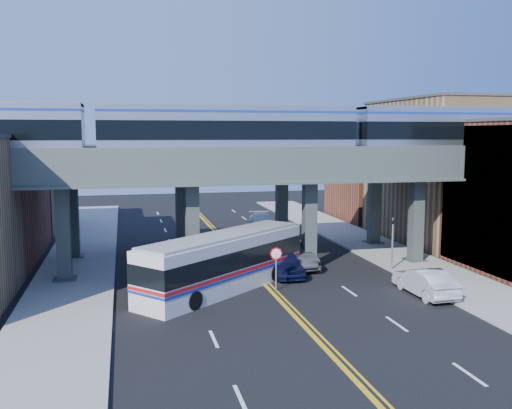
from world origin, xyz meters
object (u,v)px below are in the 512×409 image
(car_lane_b, at_px, (294,255))
(transit_train, at_px, (228,131))
(stop_sign, at_px, (276,262))
(car_lane_c, at_px, (257,240))
(traffic_signal, at_px, (393,237))
(transit_bus, at_px, (224,263))
(car_lane_a, at_px, (284,263))
(car_lane_d, at_px, (262,223))
(car_parked_curb, at_px, (425,282))

(car_lane_b, bearing_deg, transit_train, -178.11)
(stop_sign, bearing_deg, car_lane_c, 82.47)
(traffic_signal, relative_size, transit_bus, 0.36)
(car_lane_a, bearing_deg, traffic_signal, -2.66)
(stop_sign, height_order, car_lane_c, stop_sign)
(car_lane_b, bearing_deg, car_lane_a, -127.49)
(traffic_signal, bearing_deg, car_lane_c, 131.56)
(stop_sign, relative_size, car_lane_c, 0.41)
(car_lane_d, bearing_deg, car_lane_a, -91.29)
(car_lane_b, bearing_deg, car_lane_d, 79.96)
(car_lane_a, bearing_deg, car_lane_d, 82.73)
(car_lane_d, bearing_deg, traffic_signal, -67.01)
(transit_train, height_order, car_lane_a, transit_train)
(transit_bus, bearing_deg, car_lane_c, 26.58)
(transit_train, height_order, traffic_signal, transit_train)
(transit_train, distance_m, car_lane_b, 9.77)
(car_lane_d, bearing_deg, stop_sign, -93.89)
(transit_train, relative_size, car_parked_curb, 10.45)
(transit_train, relative_size, car_lane_a, 10.39)
(car_lane_c, xyz_separation_m, car_parked_curb, (6.57, -14.15, -0.10))
(car_lane_b, height_order, car_lane_d, car_lane_b)
(stop_sign, xyz_separation_m, car_parked_curb, (8.07, -2.80, -0.96))
(transit_bus, bearing_deg, car_parked_curb, -59.37)
(stop_sign, distance_m, transit_bus, 3.09)
(stop_sign, relative_size, car_lane_d, 0.46)
(car_lane_a, xyz_separation_m, car_parked_curb, (6.57, -6.34, -0.03))
(transit_bus, height_order, car_lane_b, transit_bus)
(stop_sign, relative_size, transit_bus, 0.23)
(stop_sign, height_order, traffic_signal, traffic_signal)
(transit_bus, xyz_separation_m, car_parked_curb, (10.98, -3.80, -0.84))
(transit_train, xyz_separation_m, car_lane_b, (4.69, 0.56, -8.55))
(transit_train, bearing_deg, car_lane_c, 61.84)
(stop_sign, distance_m, car_lane_b, 6.29)
(car_lane_b, distance_m, car_parked_curb, 9.89)
(transit_bus, distance_m, car_lane_b, 7.35)
(transit_train, relative_size, transit_bus, 4.51)
(traffic_signal, distance_m, car_lane_d, 18.05)
(stop_sign, height_order, car_lane_a, stop_sign)
(car_lane_c, bearing_deg, car_lane_a, -95.77)
(traffic_signal, height_order, car_lane_d, traffic_signal)
(stop_sign, xyz_separation_m, car_lane_c, (1.50, 11.35, -0.86))
(transit_bus, relative_size, car_parked_curb, 2.32)
(stop_sign, xyz_separation_m, traffic_signal, (8.90, 3.00, 0.54))
(traffic_signal, xyz_separation_m, car_lane_b, (-6.11, 2.56, -1.44))
(stop_sign, bearing_deg, transit_train, 110.77)
(car_lane_b, bearing_deg, stop_sign, -121.60)
(transit_bus, height_order, car_lane_c, transit_bus)
(transit_bus, xyz_separation_m, car_lane_d, (7.02, 19.34, -0.82))
(transit_bus, relative_size, car_lane_a, 2.31)
(car_lane_a, xyz_separation_m, car_lane_c, (-0.00, 7.80, 0.06))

